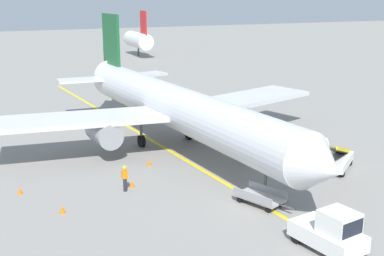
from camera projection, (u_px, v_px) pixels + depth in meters
The scene contains 15 objects.
ground_plane at pixel (258, 205), 29.94m from camera, with size 300.00×300.00×0.00m, color gray.
taxi_line_yellow at pixel (216, 178), 34.27m from camera, with size 0.30×80.00×0.01m, color yellow.
airliner at pixel (173, 106), 40.16m from camera, with size 28.47×35.34×10.10m.
pushback_tug at pixel (331, 232), 24.45m from camera, with size 2.51×3.88×2.20m.
baggage_tug_near_wing at pixel (320, 157), 35.78m from camera, with size 2.34×2.73×2.10m.
belt_loader_forward_hold at pixel (255, 147), 38.59m from camera, with size 4.62×4.19×2.59m.
belt_loader_aft_hold at pixel (338, 159), 35.71m from camera, with size 4.67×4.12×2.59m.
baggage_cart_loaded at pixel (260, 197), 29.93m from camera, with size 2.50×3.78×0.94m.
ground_crew_marshaller at pixel (125, 177), 31.83m from camera, with size 0.36×0.24×1.70m.
safety_cone_nose_left at pixel (292, 127), 46.23m from camera, with size 0.36×0.36×0.44m, color orange.
safety_cone_nose_right at pixel (20, 191), 31.57m from camera, with size 0.36×0.36×0.44m, color orange.
safety_cone_wingtip_left at pixel (62, 209), 28.82m from camera, with size 0.36×0.36×0.44m, color orange.
safety_cone_wingtip_right at pixel (132, 184), 32.69m from camera, with size 0.36×0.36×0.44m, color orange.
safety_cone_tail_area at pixel (149, 163), 36.75m from camera, with size 0.36×0.36×0.44m, color orange.
distant_aircraft_far_left at pixel (138, 40), 98.33m from camera, with size 3.00×10.10×8.80m.
Camera 1 is at (-14.67, -23.85, 12.18)m, focal length 47.48 mm.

